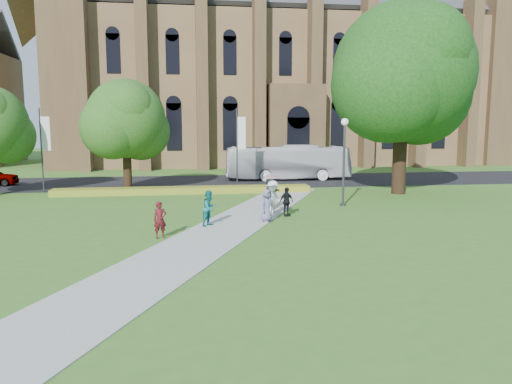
{
  "coord_description": "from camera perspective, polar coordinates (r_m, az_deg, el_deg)",
  "views": [
    {
      "loc": [
        -1.83,
        -22.13,
        4.99
      ],
      "look_at": [
        1.56,
        1.87,
        1.6
      ],
      "focal_mm": 35.0,
      "sensor_mm": 36.0,
      "label": 1
    }
  ],
  "objects": [
    {
      "name": "streetlamp",
      "position": [
        30.16,
        10.03,
        4.62
      ],
      "size": [
        0.44,
        0.44,
        5.24
      ],
      "color": "#38383D",
      "rests_on": "ground"
    },
    {
      "name": "pedestrian_0",
      "position": [
        21.96,
        -10.92,
        -3.12
      ],
      "size": [
        0.65,
        0.51,
        1.57
      ],
      "primitive_type": "imported",
      "rotation": [
        0.0,
        0.0,
        0.25
      ],
      "color": "#4F1216",
      "rests_on": "footpath"
    },
    {
      "name": "flower_hedge",
      "position": [
        35.65,
        -8.23,
        0.2
      ],
      "size": [
        18.0,
        1.4,
        0.45
      ],
      "primitive_type": "cube",
      "color": "gold",
      "rests_on": "ground"
    },
    {
      "name": "tour_coach",
      "position": [
        43.64,
        3.64,
        3.4
      ],
      "size": [
        10.92,
        2.89,
        3.02
      ],
      "primitive_type": "imported",
      "rotation": [
        0.0,
        0.0,
        1.54
      ],
      "color": "white",
      "rests_on": "road"
    },
    {
      "name": "parasol",
      "position": [
        25.01,
        1.64,
        1.08
      ],
      "size": [
        0.94,
        0.94,
        0.62
      ],
      "primitive_type": "imported",
      "rotation": [
        0.0,
        0.0,
        0.43
      ],
      "color": "#ECA6B8",
      "rests_on": "pedestrian_4"
    },
    {
      "name": "road",
      "position": [
        42.47,
        -5.51,
        1.19
      ],
      "size": [
        160.0,
        10.0,
        0.02
      ],
      "primitive_type": "cube",
      "color": "black",
      "rests_on": "ground"
    },
    {
      "name": "banner_pole_1",
      "position": [
        38.7,
        -23.18,
        4.95
      ],
      "size": [
        0.7,
        0.1,
        6.0
      ],
      "color": "#38383D",
      "rests_on": "ground"
    },
    {
      "name": "pedestrian_5",
      "position": [
        28.45,
        1.65,
        -0.13
      ],
      "size": [
        1.34,
        1.81,
        1.9
      ],
      "primitive_type": "imported",
      "rotation": [
        0.0,
        0.0,
        1.07
      ],
      "color": "#282B31",
      "rests_on": "footpath"
    },
    {
      "name": "large_tree",
      "position": [
        36.45,
        16.44,
        12.96
      ],
      "size": [
        9.6,
        9.6,
        13.2
      ],
      "color": "#332114",
      "rests_on": "ground"
    },
    {
      "name": "ground",
      "position": [
        22.76,
        -3.24,
        -4.72
      ],
      "size": [
        160.0,
        160.0,
        0.0
      ],
      "primitive_type": "plane",
      "color": "#3E6C20",
      "rests_on": "ground"
    },
    {
      "name": "banner_pole_0",
      "position": [
        37.57,
        -2.01,
        5.52
      ],
      "size": [
        0.7,
        0.1,
        6.0
      ],
      "color": "#38383D",
      "rests_on": "ground"
    },
    {
      "name": "pedestrian_4",
      "position": [
        25.05,
        1.26,
        -1.53
      ],
      "size": [
        0.95,
        0.91,
        1.64
      ],
      "primitive_type": "imported",
      "rotation": [
        0.0,
        0.0,
        0.69
      ],
      "color": "slate",
      "rests_on": "footpath"
    },
    {
      "name": "footpath",
      "position": [
        23.73,
        -3.44,
        -4.14
      ],
      "size": [
        15.58,
        28.54,
        0.04
      ],
      "primitive_type": "cube",
      "rotation": [
        0.0,
        0.0,
        -0.44
      ],
      "color": "#B2B2A8",
      "rests_on": "ground"
    },
    {
      "name": "pedestrian_1",
      "position": [
        24.11,
        -5.34,
        -1.85
      ],
      "size": [
        1.04,
        1.05,
        1.71
      ],
      "primitive_type": "imported",
      "rotation": [
        0.0,
        0.0,
        0.85
      ],
      "color": "#166C6E",
      "rests_on": "footpath"
    },
    {
      "name": "street_tree_1",
      "position": [
        36.87,
        -14.67,
        8.07
      ],
      "size": [
        5.6,
        5.6,
        8.05
      ],
      "color": "#332114",
      "rests_on": "ground"
    },
    {
      "name": "pedestrian_3",
      "position": [
        26.6,
        3.49,
        -1.1
      ],
      "size": [
        0.97,
        0.74,
        1.54
      ],
      "primitive_type": "imported",
      "rotation": [
        0.0,
        0.0,
        0.46
      ],
      "color": "black",
      "rests_on": "footpath"
    },
    {
      "name": "pedestrian_2",
      "position": [
        26.53,
        1.93,
        -0.73
      ],
      "size": [
        1.39,
        1.31,
        1.89
      ],
      "primitive_type": "imported",
      "rotation": [
        0.0,
        0.0,
        0.68
      ],
      "color": "white",
      "rests_on": "footpath"
    },
    {
      "name": "cathedral",
      "position": [
        63.49,
        2.87,
        15.19
      ],
      "size": [
        52.6,
        18.25,
        28.0
      ],
      "color": "olive",
      "rests_on": "ground"
    }
  ]
}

